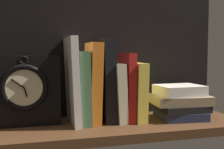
{
  "coord_description": "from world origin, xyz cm",
  "views": [
    {
      "loc": [
        -21.65,
        -80.03,
        20.32
      ],
      "look_at": [
        1.82,
        3.37,
        13.75
      ],
      "focal_mm": 46.86,
      "sensor_mm": 36.0,
      "label": 1
    }
  ],
  "objects_px": {
    "framed_clock": "(24,90)",
    "book_stack_side": "(180,102)",
    "book_red_requiem": "(125,86)",
    "book_orange_pandolfini": "(93,82)",
    "book_black_skeptic": "(105,80)",
    "book_white_catcher": "(72,80)",
    "book_green_romantic": "(82,87)",
    "book_yellow_seinlanguage": "(134,91)",
    "book_cream_twain": "(116,92)"
  },
  "relations": [
    {
      "from": "book_black_skeptic",
      "to": "book_white_catcher",
      "type": "bearing_deg",
      "value": 180.0
    },
    {
      "from": "book_green_romantic",
      "to": "book_yellow_seinlanguage",
      "type": "xyz_separation_m",
      "value": [
        0.16,
        0.0,
        -0.02
      ]
    },
    {
      "from": "book_yellow_seinlanguage",
      "to": "book_orange_pandolfini",
      "type": "bearing_deg",
      "value": 180.0
    },
    {
      "from": "book_orange_pandolfini",
      "to": "book_black_skeptic",
      "type": "bearing_deg",
      "value": 0.0
    },
    {
      "from": "book_white_catcher",
      "to": "book_orange_pandolfini",
      "type": "distance_m",
      "value": 0.06
    },
    {
      "from": "book_green_romantic",
      "to": "book_orange_pandolfini",
      "type": "relative_size",
      "value": 0.89
    },
    {
      "from": "book_white_catcher",
      "to": "book_black_skeptic",
      "type": "bearing_deg",
      "value": 0.0
    },
    {
      "from": "book_yellow_seinlanguage",
      "to": "framed_clock",
      "type": "distance_m",
      "value": 0.32
    },
    {
      "from": "framed_clock",
      "to": "book_cream_twain",
      "type": "bearing_deg",
      "value": -0.26
    },
    {
      "from": "book_orange_pandolfini",
      "to": "book_yellow_seinlanguage",
      "type": "relative_size",
      "value": 1.34
    },
    {
      "from": "book_green_romantic",
      "to": "book_black_skeptic",
      "type": "distance_m",
      "value": 0.07
    },
    {
      "from": "book_orange_pandolfini",
      "to": "book_red_requiem",
      "type": "xyz_separation_m",
      "value": [
        0.1,
        0.0,
        -0.01
      ]
    },
    {
      "from": "book_red_requiem",
      "to": "framed_clock",
      "type": "height_order",
      "value": "book_red_requiem"
    },
    {
      "from": "book_red_requiem",
      "to": "framed_clock",
      "type": "relative_size",
      "value": 1.04
    },
    {
      "from": "book_yellow_seinlanguage",
      "to": "book_cream_twain",
      "type": "bearing_deg",
      "value": 180.0
    },
    {
      "from": "book_orange_pandolfini",
      "to": "book_stack_side",
      "type": "height_order",
      "value": "book_orange_pandolfini"
    },
    {
      "from": "book_orange_pandolfini",
      "to": "framed_clock",
      "type": "bearing_deg",
      "value": 179.64
    },
    {
      "from": "book_cream_twain",
      "to": "book_red_requiem",
      "type": "height_order",
      "value": "book_red_requiem"
    },
    {
      "from": "book_cream_twain",
      "to": "book_red_requiem",
      "type": "bearing_deg",
      "value": 0.0
    },
    {
      "from": "book_black_skeptic",
      "to": "book_red_requiem",
      "type": "bearing_deg",
      "value": 0.0
    },
    {
      "from": "book_orange_pandolfini",
      "to": "book_yellow_seinlanguage",
      "type": "distance_m",
      "value": 0.13
    },
    {
      "from": "book_orange_pandolfini",
      "to": "book_red_requiem",
      "type": "distance_m",
      "value": 0.1
    },
    {
      "from": "book_white_catcher",
      "to": "book_orange_pandolfini",
      "type": "relative_size",
      "value": 1.07
    },
    {
      "from": "framed_clock",
      "to": "book_stack_side",
      "type": "bearing_deg",
      "value": -4.25
    },
    {
      "from": "book_white_catcher",
      "to": "book_red_requiem",
      "type": "bearing_deg",
      "value": 0.0
    },
    {
      "from": "book_stack_side",
      "to": "framed_clock",
      "type": "bearing_deg",
      "value": 175.75
    },
    {
      "from": "book_green_romantic",
      "to": "book_orange_pandolfini",
      "type": "height_order",
      "value": "book_orange_pandolfini"
    },
    {
      "from": "book_stack_side",
      "to": "book_cream_twain",
      "type": "bearing_deg",
      "value": 170.46
    },
    {
      "from": "book_red_requiem",
      "to": "book_stack_side",
      "type": "height_order",
      "value": "book_red_requiem"
    },
    {
      "from": "book_black_skeptic",
      "to": "book_stack_side",
      "type": "bearing_deg",
      "value": -8.13
    },
    {
      "from": "book_white_catcher",
      "to": "book_stack_side",
      "type": "height_order",
      "value": "book_white_catcher"
    },
    {
      "from": "book_orange_pandolfini",
      "to": "book_yellow_seinlanguage",
      "type": "xyz_separation_m",
      "value": [
        0.13,
        0.0,
        -0.03
      ]
    },
    {
      "from": "book_orange_pandolfini",
      "to": "book_red_requiem",
      "type": "relative_size",
      "value": 1.15
    },
    {
      "from": "book_green_romantic",
      "to": "book_black_skeptic",
      "type": "height_order",
      "value": "book_black_skeptic"
    },
    {
      "from": "book_orange_pandolfini",
      "to": "book_cream_twain",
      "type": "xyz_separation_m",
      "value": [
        0.07,
        0.0,
        -0.03
      ]
    },
    {
      "from": "book_yellow_seinlanguage",
      "to": "book_stack_side",
      "type": "height_order",
      "value": "book_yellow_seinlanguage"
    },
    {
      "from": "book_black_skeptic",
      "to": "framed_clock",
      "type": "height_order",
      "value": "book_black_skeptic"
    },
    {
      "from": "book_green_romantic",
      "to": "book_stack_side",
      "type": "height_order",
      "value": "book_green_romantic"
    },
    {
      "from": "book_orange_pandolfini",
      "to": "book_black_skeptic",
      "type": "distance_m",
      "value": 0.04
    },
    {
      "from": "book_cream_twain",
      "to": "book_yellow_seinlanguage",
      "type": "height_order",
      "value": "book_yellow_seinlanguage"
    },
    {
      "from": "book_stack_side",
      "to": "book_white_catcher",
      "type": "bearing_deg",
      "value": 174.26
    },
    {
      "from": "book_orange_pandolfini",
      "to": "book_cream_twain",
      "type": "bearing_deg",
      "value": 0.0
    },
    {
      "from": "book_green_romantic",
      "to": "book_stack_side",
      "type": "xyz_separation_m",
      "value": [
        0.3,
        -0.03,
        -0.05
      ]
    },
    {
      "from": "book_yellow_seinlanguage",
      "to": "book_red_requiem",
      "type": "bearing_deg",
      "value": 180.0
    },
    {
      "from": "book_white_catcher",
      "to": "book_cream_twain",
      "type": "height_order",
      "value": "book_white_catcher"
    },
    {
      "from": "book_black_skeptic",
      "to": "book_yellow_seinlanguage",
      "type": "height_order",
      "value": "book_black_skeptic"
    },
    {
      "from": "book_red_requiem",
      "to": "book_orange_pandolfini",
      "type": "bearing_deg",
      "value": 180.0
    },
    {
      "from": "book_yellow_seinlanguage",
      "to": "framed_clock",
      "type": "bearing_deg",
      "value": 179.78
    },
    {
      "from": "book_green_romantic",
      "to": "book_stack_side",
      "type": "bearing_deg",
      "value": -6.26
    },
    {
      "from": "book_green_romantic",
      "to": "book_red_requiem",
      "type": "xyz_separation_m",
      "value": [
        0.13,
        0.0,
        -0.0
      ]
    }
  ]
}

